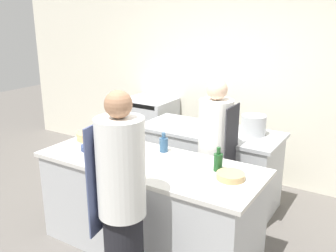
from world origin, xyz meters
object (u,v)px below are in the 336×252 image
Objects in this scene: stockpot at (254,125)px; oven_range at (150,132)px; chef_at_prep_near at (122,205)px; bowl_ceramic_blue at (231,176)px; bottle_wine at (129,140)px; bowl_mixing_large at (91,147)px; bowl_prep_small at (89,136)px; bottle_olive_oil at (164,144)px; chef_at_stove at (215,156)px; bottle_vinegar at (218,161)px.

oven_range is at bearing 164.34° from stockpot.
chef_at_prep_near is 0.94m from bowl_ceramic_blue.
bottle_wine reaches higher than bowl_ceramic_blue.
bowl_prep_small reaches higher than bowl_mixing_large.
bowl_prep_small is (-0.88, -0.13, -0.04)m from bottle_olive_oil.
bottle_olive_oil reaches higher than oven_range.
bottle_olive_oil is 0.71× the size of bottle_wine.
bottle_vinegar is at bearing 27.04° from chef_at_stove.
chef_at_prep_near is at bearing -35.69° from bowl_mixing_large.
bowl_prep_small is at bearing -142.50° from stockpot.
chef_at_stove is 6.82× the size of bowl_ceramic_blue.
bottle_wine is 1.14m from bowl_ceramic_blue.
oven_range is 1.94m from bottle_wine.
chef_at_prep_near reaches higher than bowl_mixing_large.
bottle_olive_oil is 0.67m from bottle_vinegar.
bottle_wine is at bearing -61.45° from oven_range.
stockpot is (0.20, 0.58, 0.22)m from chef_at_stove.
chef_at_stove reaches higher than bottle_wine.
chef_at_prep_near reaches higher than oven_range.
chef_at_stove is 1.37m from bowl_prep_small.
bowl_ceramic_blue is at bearing -46.42° from chef_at_prep_near.
bowl_ceramic_blue is at bearing -16.68° from bottle_olive_oil.
bottle_olive_oil is 0.82× the size of bowl_ceramic_blue.
bottle_vinegar is 0.97m from bottle_wine.
stockpot reaches higher than oven_range.
stockpot is (0.57, 0.99, 0.04)m from bottle_olive_oil.
chef_at_stove is at bearing -34.27° from oven_range.
bottle_vinegar is at bearing -41.18° from oven_range.
oven_range reaches higher than bowl_ceramic_blue.
bowl_ceramic_blue is (2.03, -1.73, 0.44)m from oven_range.
bowl_mixing_large is (-0.91, 0.66, 0.07)m from chef_at_prep_near.
bowl_mixing_large is at bearing -176.12° from bowl_ceramic_blue.
oven_range is 1.98m from bottle_olive_oil.
chef_at_stove reaches higher than bowl_prep_small.
bowl_prep_small is 0.95× the size of stockpot.
chef_at_stove reaches higher than bottle_olive_oil.
oven_range is at bearing 107.11° from bowl_mixing_large.
bottle_wine is at bearing 24.24° from chef_at_prep_near.
oven_range is at bearing 139.48° from bowl_ceramic_blue.
bowl_prep_small is at bearing 42.38° from chef_at_prep_near.
bottle_vinegar is 0.79× the size of bottle_wine.
stockpot is (1.45, 1.12, 0.07)m from bowl_prep_small.
chef_at_prep_near is 1.13m from bowl_mixing_large.
chef_at_stove is 0.66m from bottle_vinegar.
chef_at_stove reaches higher than oven_range.
chef_at_stove is (1.58, -1.08, 0.30)m from oven_range.
bottle_wine is at bearing -50.51° from chef_at_stove.
chef_at_prep_near is at bearing -126.02° from bowl_ceramic_blue.
bowl_prep_small reaches higher than bowl_ceramic_blue.
chef_at_stove is 0.81m from bowl_ceramic_blue.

